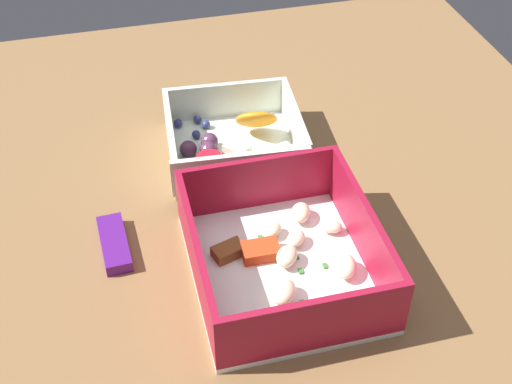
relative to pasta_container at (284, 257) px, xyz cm
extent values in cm
cube|color=brown|center=(10.33, 1.02, -2.98)|extent=(80.00, 80.00, 2.00)
cube|color=white|center=(0.01, 0.11, -1.68)|extent=(18.46, 16.00, 0.60)
cube|color=maroon|center=(-8.87, 0.16, 1.47)|extent=(0.70, 15.89, 5.71)
cube|color=maroon|center=(8.89, 0.05, 1.47)|extent=(0.70, 15.89, 5.71)
cube|color=maroon|center=(0.06, 7.75, 1.47)|extent=(17.16, 0.71, 5.71)
cube|color=maroon|center=(-0.04, -7.53, 1.47)|extent=(17.16, 0.71, 5.71)
ellipsoid|color=beige|center=(4.21, -0.15, -0.66)|extent=(2.48, 2.49, 1.03)
ellipsoid|color=beige|center=(-6.01, -2.65, -0.61)|extent=(2.31, 1.69, 1.11)
ellipsoid|color=beige|center=(2.55, -1.93, -0.61)|extent=(2.69, 2.64, 1.11)
ellipsoid|color=beige|center=(5.70, -3.37, -0.47)|extent=(3.16, 2.78, 1.31)
ellipsoid|color=beige|center=(0.48, -0.46, -0.47)|extent=(3.20, 3.02, 1.31)
ellipsoid|color=beige|center=(-2.02, -5.11, -0.40)|extent=(3.33, 2.81, 1.41)
ellipsoid|color=beige|center=(-3.57, 1.33, -0.38)|extent=(3.51, 3.23, 1.44)
ellipsoid|color=beige|center=(3.29, -5.66, -0.66)|extent=(2.07, 2.45, 1.04)
cube|color=red|center=(2.01, 1.60, -0.81)|extent=(2.38, 3.50, 1.15)
cube|color=brown|center=(-6.79, 1.21, -0.79)|extent=(3.56, 2.91, 1.20)
cube|color=brown|center=(2.75, 4.44, -0.84)|extent=(2.53, 3.28, 1.10)
cube|color=#387A33|center=(-0.87, -1.37, -1.28)|extent=(0.60, 0.40, 0.20)
cube|color=#387A33|center=(-4.41, -0.43, -1.28)|extent=(0.60, 0.40, 0.20)
cube|color=#387A33|center=(-4.78, -3.29, -1.28)|extent=(0.60, 0.40, 0.20)
cube|color=#387A33|center=(0.94, -1.52, -1.28)|extent=(0.60, 0.40, 0.20)
cube|color=#387A33|center=(-0.80, -3.71, -1.28)|extent=(0.60, 0.40, 0.20)
cube|color=#387A33|center=(4.13, 0.78, -1.28)|extent=(0.60, 0.40, 0.20)
cube|color=silver|center=(18.25, 0.28, -1.68)|extent=(14.63, 15.15, 0.60)
cube|color=silver|center=(11.78, 0.78, 0.74)|extent=(1.68, 14.15, 4.26)
cube|color=silver|center=(24.73, -0.22, 0.74)|extent=(1.68, 14.15, 4.26)
cube|color=silver|center=(18.77, 7.04, 0.74)|extent=(12.40, 1.55, 4.26)
cube|color=silver|center=(17.73, -6.47, 0.74)|extent=(12.40, 1.55, 4.26)
ellipsoid|color=orange|center=(19.82, -2.60, 0.91)|extent=(5.00, 5.39, 4.38)
cube|color=#F4EACC|center=(14.91, -4.02, -0.59)|extent=(2.51, 3.01, 1.58)
cube|color=#F4EACC|center=(16.81, 0.30, -0.61)|extent=(3.22, 3.21, 1.56)
cube|color=#F4EACC|center=(13.91, 0.42, -0.56)|extent=(2.77, 2.09, 1.65)
sphere|color=#562D4C|center=(18.97, 2.89, -0.43)|extent=(1.91, 1.91, 1.91)
sphere|color=#562D4C|center=(18.22, 5.35, -0.45)|extent=(1.87, 1.87, 1.87)
sphere|color=#562D4C|center=(17.36, 3.28, -0.39)|extent=(1.98, 1.98, 1.98)
cone|color=red|center=(14.68, 3.72, -0.27)|extent=(2.78, 2.78, 2.23)
sphere|color=navy|center=(22.82, 2.53, -0.91)|extent=(0.96, 0.96, 0.96)
sphere|color=navy|center=(21.20, 3.96, -0.89)|extent=(0.98, 0.98, 0.98)
sphere|color=navy|center=(23.85, 5.56, -0.89)|extent=(0.98, 0.98, 0.98)
sphere|color=navy|center=(24.01, 3.26, -0.90)|extent=(0.97, 0.97, 0.97)
cube|color=#51197A|center=(6.88, 14.48, -1.38)|extent=(7.10, 2.71, 1.20)
camera|label=1|loc=(-40.33, 12.91, 44.72)|focal=48.40mm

